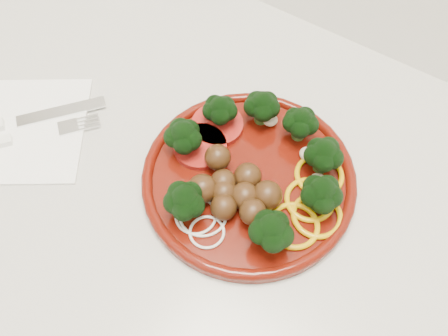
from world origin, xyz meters
The scene contains 3 objects.
counter centered at (0.00, 1.70, 0.45)m, with size 2.40×0.60×0.90m.
plate centered at (0.11, 1.71, 0.92)m, with size 0.26×0.26×0.06m.
napkin centered at (-0.19, 1.61, 0.90)m, with size 0.17×0.17×0.00m, color white.
Camera 1 is at (0.25, 1.43, 1.44)m, focal length 40.00 mm.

